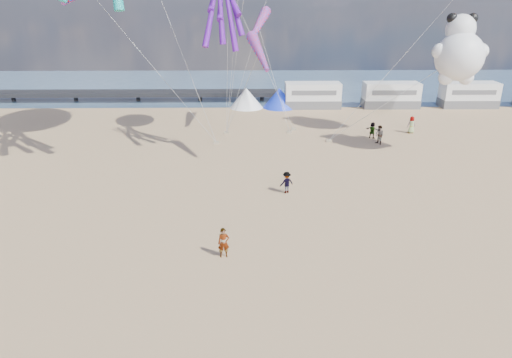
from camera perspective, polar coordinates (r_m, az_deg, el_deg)
name	(u,v)px	position (r m, az deg, el deg)	size (l,w,h in m)	color
ground	(291,332)	(19.40, 4.41, -18.58)	(120.00, 120.00, 0.00)	tan
water	(260,85)	(70.83, 0.50, 11.64)	(120.00, 120.00, 0.00)	#3B5571
pier	(44,94)	(65.38, -24.99, 9.65)	(60.00, 3.00, 0.50)	black
motorhome_0	(312,95)	(56.32, 7.08, 10.35)	(6.60, 2.50, 3.00)	silver
motorhome_1	(391,95)	(58.37, 16.50, 10.04)	(6.60, 2.50, 3.00)	silver
motorhome_2	(469,95)	(61.83, 25.05, 9.52)	(6.60, 2.50, 3.00)	silver
tent_white	(246,98)	(55.86, -1.22, 10.10)	(4.00, 4.00, 2.40)	white
tent_blue	(279,98)	(55.98, 2.94, 10.11)	(4.00, 4.00, 2.40)	#1933CC
standing_person	(224,243)	(23.68, -4.07, -7.96)	(0.59, 0.39, 1.62)	tan
beachgoer_0	(412,125)	(47.65, 18.87, 6.43)	(0.61, 0.40, 1.67)	#7F6659
beachgoer_1	(379,135)	(43.08, 15.17, 5.33)	(0.85, 0.55, 1.75)	#7F6659
beachgoer_2	(287,182)	(31.19, 3.85, -0.43)	(0.74, 0.58, 1.52)	#7F6659
beachgoer_4	(372,130)	(44.89, 14.35, 5.94)	(0.91, 0.38, 1.55)	#7F6659
sandbag_a	(216,143)	(42.07, -4.98, 4.55)	(0.50, 0.35, 0.22)	gray
sandbag_b	(294,129)	(46.47, 4.71, 6.23)	(0.50, 0.35, 0.22)	gray
sandbag_c	(329,141)	(43.07, 9.09, 4.77)	(0.50, 0.35, 0.22)	gray
sandbag_d	(289,132)	(45.46, 4.21, 5.89)	(0.50, 0.35, 0.22)	gray
sandbag_e	(226,133)	(45.16, -3.71, 5.79)	(0.50, 0.35, 0.22)	gray
kite_panda	(459,56)	(39.88, 24.07, 13.81)	(4.50, 4.24, 6.36)	white
windsock_mid	(258,26)	(44.25, 0.29, 18.58)	(1.00, 5.82, 5.82)	red
windsock_right	(259,52)	(34.57, 0.40, 15.54)	(0.90, 4.32, 4.32)	red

